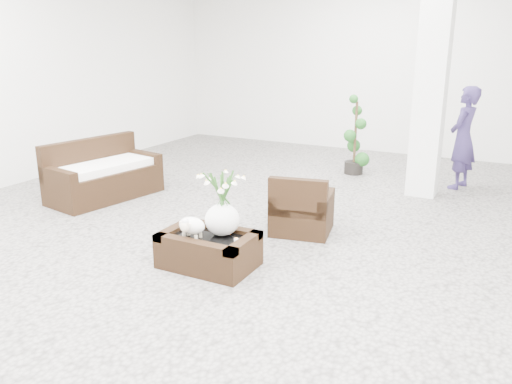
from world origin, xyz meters
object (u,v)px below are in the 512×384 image
at_px(armchair, 302,203).
at_px(topiary, 355,136).
at_px(loveseat, 104,170).
at_px(coffee_table, 209,251).

relative_size(armchair, topiary, 0.55).
relative_size(armchair, loveseat, 0.46).
distance_m(loveseat, topiary, 4.02).
relative_size(coffee_table, armchair, 1.28).
xyz_separation_m(coffee_table, armchair, (0.44, 1.32, 0.19)).
height_order(armchair, topiary, topiary).
bearing_deg(armchair, loveseat, -10.25).
xyz_separation_m(armchair, topiary, (-0.29, 2.93, 0.29)).
bearing_deg(loveseat, topiary, -31.94).
xyz_separation_m(coffee_table, loveseat, (-2.54, 1.28, 0.25)).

